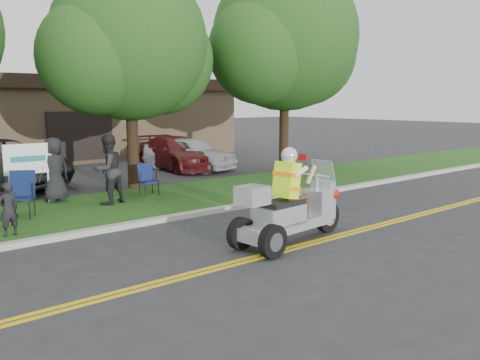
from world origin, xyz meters
TOP-DOWN VIEW (x-y plane):
  - ground at (0.00, 0.00)m, footprint 120.00×120.00m
  - centerline_near at (0.00, -0.58)m, footprint 60.00×0.10m
  - centerline_far at (0.00, -0.42)m, footprint 60.00×0.10m
  - curb at (0.00, 3.05)m, footprint 60.00×0.25m
  - grass_verge at (0.00, 5.20)m, footprint 60.00×4.00m
  - commercial_building at (2.00, 18.98)m, footprint 18.00×8.20m
  - tree_mid at (0.55, 7.23)m, footprint 5.88×4.80m
  - tree_right at (7.06, 7.03)m, footprint 6.86×5.60m
  - business_sign at (-2.90, 6.60)m, footprint 1.25×0.06m
  - trike_scooter at (0.02, -0.23)m, footprint 3.01×1.04m
  - lawn_chair_a at (-3.51, 5.27)m, footprint 0.81×0.82m
  - lawn_chair_b at (0.27, 5.94)m, footprint 0.51×0.53m
  - spectator_adult_mid at (-1.22, 5.37)m, footprint 1.07×0.94m
  - spectator_chair_b at (-2.20, 6.66)m, footprint 0.95×0.69m
  - child_left at (-4.26, 3.63)m, footprint 0.44×0.31m
  - parked_car_right at (4.50, 10.82)m, footprint 2.25×4.85m
  - parked_car_far_right at (4.77, 10.33)m, footprint 2.84×4.49m

SIDE VIEW (x-z plane):
  - ground at x=0.00m, z-range 0.00..0.00m
  - centerline_near at x=0.00m, z-range 0.00..0.01m
  - centerline_far at x=0.00m, z-range 0.00..0.01m
  - grass_verge at x=0.00m, z-range 0.01..0.11m
  - curb at x=0.00m, z-range 0.00..0.12m
  - lawn_chair_b at x=0.27m, z-range 0.16..1.09m
  - child_left at x=-4.26m, z-range 0.10..1.22m
  - parked_car_right at x=4.50m, z-range 0.00..1.37m
  - trike_scooter at x=0.02m, z-range -0.30..1.67m
  - parked_car_far_right at x=4.77m, z-range 0.00..1.42m
  - lawn_chair_a at x=-3.51m, z-range 0.17..1.29m
  - spectator_chair_b at x=-2.20m, z-range 0.10..1.89m
  - spectator_adult_mid at x=-1.22m, z-range 0.10..1.98m
  - business_sign at x=-2.90m, z-range 0.38..2.13m
  - commercial_building at x=2.00m, z-range 0.01..4.01m
  - tree_mid at x=0.55m, z-range 0.91..7.96m
  - tree_right at x=7.06m, z-range 0.99..9.06m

